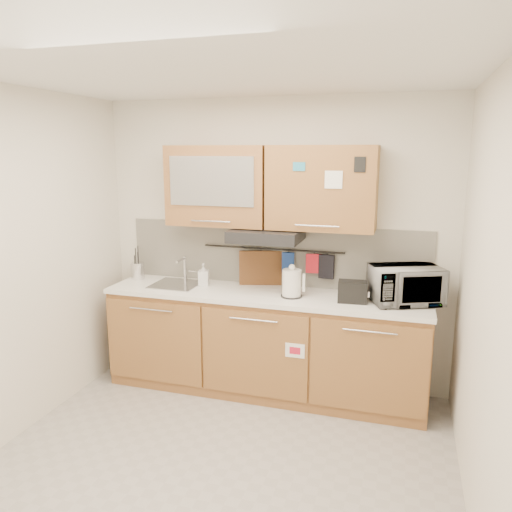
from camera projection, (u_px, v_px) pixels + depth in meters
The scene contains 21 objects.
floor at pixel (216, 468), 3.43m from camera, with size 3.20×3.20×0.00m, color #9E9993.
ceiling at pixel (209, 69), 2.89m from camera, with size 3.20×3.20×0.00m, color white.
wall_back at pixel (274, 244), 4.56m from camera, with size 3.20×3.20×0.00m, color silver.
wall_left at pixel (7, 268), 3.61m from camera, with size 3.00×3.00×0.00m, color silver.
wall_right at pixel (488, 308), 2.70m from camera, with size 3.00×3.00×0.00m, color silver.
base_cabinet at pixel (264, 348), 4.46m from camera, with size 2.80×0.64×0.88m.
countertop at pixel (264, 295), 4.35m from camera, with size 2.82×0.62×0.04m, color white.
backsplash at pixel (273, 255), 4.57m from camera, with size 2.80×0.02×0.56m, color silver.
upper_cabinets at pixel (268, 187), 4.29m from camera, with size 1.82×0.37×0.70m.
range_hood at pixel (266, 235), 4.30m from camera, with size 0.60×0.46×0.10m, color black.
sink at pixel (177, 284), 4.61m from camera, with size 0.42×0.40×0.26m.
utensil_rail at pixel (272, 249), 4.52m from camera, with size 0.02×0.02×1.30m, color black.
utensil_crock at pixel (138, 270), 4.80m from camera, with size 0.14×0.14×0.32m.
kettle at pixel (292, 284), 4.21m from camera, with size 0.20×0.18×0.28m.
toaster at pixel (353, 291), 4.07m from camera, with size 0.24×0.16×0.18m.
microwave at pixel (406, 285), 4.03m from camera, with size 0.54×0.37×0.30m, color #999999.
soap_bottle at pixel (203, 275), 4.57m from camera, with size 0.09×0.09×0.20m, color #999999.
cutting_board at pixel (260, 276), 4.59m from camera, with size 0.39×0.03×0.48m, color brown.
oven_mitt at pixel (288, 262), 4.49m from camera, with size 0.11×0.03×0.18m, color navy.
dark_pouch at pixel (326, 267), 4.39m from camera, with size 0.14×0.04×0.21m, color black.
pot_holder at pixel (314, 264), 4.42m from camera, with size 0.14×0.02×0.17m, color red.
Camera 1 is at (1.14, -2.84, 2.14)m, focal length 35.00 mm.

